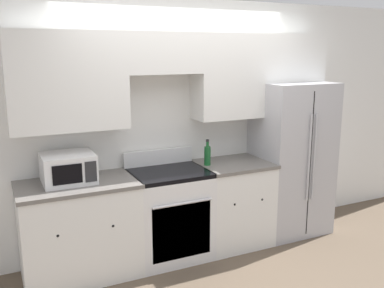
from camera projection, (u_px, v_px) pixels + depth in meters
ground_plane at (205, 263)px, 4.27m from camera, size 12.00×12.00×0.00m
wall_back at (182, 105)px, 4.46m from camera, size 8.00×0.39×2.60m
lower_cabinets_left at (80, 230)px, 3.95m from camera, size 1.07×0.64×0.91m
lower_cabinets_right at (233, 203)px, 4.65m from camera, size 0.76×0.64×0.91m
oven_range at (170, 214)px, 4.33m from camera, size 0.76×0.65×1.07m
refrigerator at (287, 157)px, 4.96m from camera, size 0.82×0.81×1.73m
microwave at (68, 168)px, 3.85m from camera, size 0.46×0.42×0.26m
bottle at (207, 155)px, 4.43m from camera, size 0.07×0.07×0.27m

